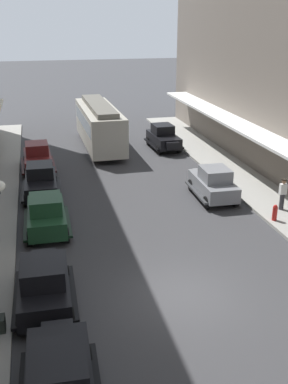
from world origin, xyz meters
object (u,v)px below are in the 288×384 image
parked_car_1 (46,213)px  pedestrian_2 (283,194)px  fire_hydrant (275,212)px  parked_car_5 (59,380)px  streetcar (99,124)px  parked_car_0 (38,157)px  parked_car_4 (41,181)px  parked_car_7 (213,182)px  parked_car_6 (163,137)px  parked_car_3 (44,283)px

parked_car_1 → pedestrian_2: 11.95m
fire_hydrant → parked_car_5: bearing=-140.3°
pedestrian_2 → streetcar: bearing=116.6°
parked_car_1 → pedestrian_2: (11.94, -0.49, 0.07)m
parked_car_0 → pedestrian_2: (12.13, -9.94, 0.07)m
parked_car_0 → parked_car_4: 4.76m
parked_car_7 → streetcar: (-4.58, 12.01, 0.96)m
parked_car_0 → parked_car_7: 11.88m
fire_hydrant → pedestrian_2: (1.01, 1.16, 0.45)m
parked_car_0 → parked_car_1: 9.46m
pedestrian_2 → parked_car_7: bearing=136.1°
parked_car_0 → streetcar: 6.80m
parked_car_7 → parked_car_1: bearing=-166.7°
parked_car_6 → parked_car_3: bearing=-117.0°
parked_car_1 → parked_car_0: bearing=91.2°
parked_car_0 → parked_car_5: bearing=-89.7°
parked_car_0 → parked_car_6: size_ratio=1.00×
parked_car_0 → parked_car_7: size_ratio=1.00×
streetcar → parked_car_0: bearing=-135.4°
parked_car_1 → fire_hydrant: bearing=-8.5°
parked_car_1 → parked_car_6: bearing=54.0°
parked_car_6 → pedestrian_2: parked_car_6 is taller
parked_car_4 → parked_car_7: same height
parked_car_6 → streetcar: size_ratio=0.45×
parked_car_6 → pedestrian_2: size_ratio=2.58×
streetcar → parked_car_5: bearing=-100.7°
parked_car_0 → parked_car_5: (0.10, -20.26, 0.00)m
parked_car_4 → parked_car_6: bearing=40.7°
parked_car_0 → parked_car_7: bearing=-37.9°
parked_car_4 → parked_car_6: 12.45m
parked_car_4 → streetcar: bearing=63.5°
parked_car_3 → streetcar: bearing=76.4°
parked_car_7 → pedestrian_2: 3.83m
parked_car_1 → fire_hydrant: size_ratio=5.21×
parked_car_0 → pedestrian_2: size_ratio=2.57×
parked_car_4 → parked_car_7: bearing=-15.2°
parked_car_4 → parked_car_6: same height
parked_car_1 → parked_car_4: same height
parked_car_0 → parked_car_6: 10.09m
fire_hydrant → pedestrian_2: 1.60m
parked_car_7 → pedestrian_2: size_ratio=2.57×
parked_car_1 → parked_car_6: same height
parked_car_4 → parked_car_5: 15.49m
streetcar → parked_car_3: bearing=-103.6°
parked_car_1 → parked_car_4: bearing=91.5°
fire_hydrant → parked_car_4: bearing=150.2°
parked_car_5 → parked_car_6: (9.42, 23.61, 0.00)m
parked_car_4 → parked_car_5: same height
parked_car_6 → fire_hydrant: 14.55m
parked_car_1 → parked_car_7: bearing=13.3°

